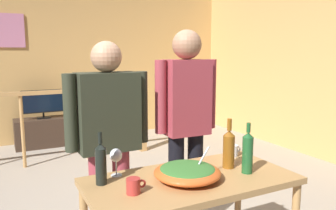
% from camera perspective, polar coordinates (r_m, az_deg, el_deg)
% --- Properties ---
extents(back_wall, '(5.75, 0.10, 2.83)m').
position_cam_1_polar(back_wall, '(6.11, -15.81, 7.73)').
color(back_wall, tan).
rests_on(back_wall, ground_plane).
extents(side_wall_right, '(0.10, 4.97, 2.83)m').
position_cam_1_polar(side_wall_right, '(5.49, 21.18, 7.36)').
color(side_wall_right, tan).
rests_on(side_wall_right, ground_plane).
extents(framed_picture, '(0.47, 0.03, 0.52)m').
position_cam_1_polar(framed_picture, '(5.94, -25.36, 11.30)').
color(framed_picture, '#C4799B').
extents(stair_railing, '(3.46, 0.10, 1.06)m').
position_cam_1_polar(stair_railing, '(4.82, -16.85, -1.29)').
color(stair_railing, '#B2844C').
rests_on(stair_railing, ground_plane).
extents(tv_console, '(0.90, 0.40, 0.46)m').
position_cam_1_polar(tv_console, '(5.82, -20.10, -4.32)').
color(tv_console, '#38281E').
rests_on(tv_console, ground_plane).
extents(flat_screen_tv, '(0.64, 0.12, 0.46)m').
position_cam_1_polar(flat_screen_tv, '(5.70, -20.33, 0.50)').
color(flat_screen_tv, black).
rests_on(flat_screen_tv, tv_console).
extents(serving_table, '(1.29, 0.65, 0.75)m').
position_cam_1_polar(serving_table, '(2.16, 3.91, -14.26)').
color(serving_table, '#B2844C').
rests_on(serving_table, ground_plane).
extents(salad_bowl, '(0.41, 0.41, 0.21)m').
position_cam_1_polar(salad_bowl, '(2.09, 3.29, -11.16)').
color(salad_bowl, '#DB5B23').
rests_on(salad_bowl, serving_table).
extents(wine_glass, '(0.08, 0.08, 0.18)m').
position_cam_1_polar(wine_glass, '(2.14, -8.76, -8.59)').
color(wine_glass, silver).
rests_on(wine_glass, serving_table).
extents(wine_bottle_amber, '(0.08, 0.08, 0.33)m').
position_cam_1_polar(wine_bottle_amber, '(2.30, 10.22, -7.18)').
color(wine_bottle_amber, brown).
rests_on(wine_bottle_amber, serving_table).
extents(wine_bottle_green, '(0.07, 0.07, 0.33)m').
position_cam_1_polar(wine_bottle_green, '(2.22, 13.28, -7.71)').
color(wine_bottle_green, '#1E5628').
rests_on(wine_bottle_green, serving_table).
extents(wine_bottle_dark, '(0.07, 0.07, 0.31)m').
position_cam_1_polar(wine_bottle_dark, '(2.03, -11.26, -9.57)').
color(wine_bottle_dark, black).
rests_on(wine_bottle_dark, serving_table).
extents(mug_white, '(0.12, 0.08, 0.08)m').
position_cam_1_polar(mug_white, '(2.58, 10.83, -7.54)').
color(mug_white, white).
rests_on(mug_white, serving_table).
extents(mug_red, '(0.11, 0.08, 0.09)m').
position_cam_1_polar(mug_red, '(1.91, -5.80, -13.42)').
color(mug_red, '#B7332D').
rests_on(mug_red, serving_table).
extents(person_standing_left, '(0.63, 0.23, 1.59)m').
position_cam_1_polar(person_standing_left, '(2.50, -10.02, -4.32)').
color(person_standing_left, '#9E3842').
rests_on(person_standing_left, ground_plane).
extents(person_standing_right, '(0.54, 0.23, 1.69)m').
position_cam_1_polar(person_standing_right, '(2.75, 3.09, -1.94)').
color(person_standing_right, black).
rests_on(person_standing_right, ground_plane).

